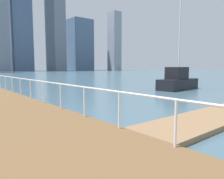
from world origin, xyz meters
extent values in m
plane|color=#476675|center=(0.00, 20.00, 0.00)|extent=(300.00, 300.00, 0.00)
cube|color=#93704C|center=(1.90, 8.43, 0.09)|extent=(10.81, 2.00, 0.18)
cylinder|color=white|center=(-3.15, 7.02, 0.93)|extent=(0.06, 0.06, 1.05)
cylinder|color=white|center=(-3.15, 8.88, 0.93)|extent=(0.06, 0.06, 1.05)
cylinder|color=white|center=(-3.15, 10.74, 0.93)|extent=(0.06, 0.06, 1.05)
cylinder|color=white|center=(-3.15, 12.60, 0.93)|extent=(0.06, 0.06, 1.05)
cylinder|color=white|center=(-3.15, 14.46, 0.93)|extent=(0.06, 0.06, 1.05)
cylinder|color=white|center=(-3.15, 16.32, 0.93)|extent=(0.06, 0.06, 1.05)
cylinder|color=white|center=(-3.15, 18.19, 0.93)|extent=(0.06, 0.06, 1.05)
cylinder|color=white|center=(-3.15, 20.05, 0.93)|extent=(0.06, 0.06, 1.05)
cylinder|color=white|center=(-3.15, 21.91, 0.93)|extent=(0.06, 0.06, 1.05)
cylinder|color=white|center=(-3.15, 23.77, 0.93)|extent=(0.06, 0.06, 1.05)
cylinder|color=white|center=(-3.15, 10.74, 1.45)|extent=(0.06, 29.78, 0.06)
cube|color=black|center=(10.84, 16.21, 0.50)|extent=(5.26, 2.33, 1.01)
cube|color=black|center=(10.54, 16.18, 1.58)|extent=(2.20, 1.64, 1.14)
cylinder|color=silver|center=(10.84, 16.21, 5.08)|extent=(0.12, 0.12, 8.14)
cube|color=slate|center=(47.31, 122.48, 35.60)|extent=(8.29, 11.69, 71.20)
cube|color=slate|center=(66.98, 127.97, 16.44)|extent=(13.98, 12.34, 32.88)
cube|color=#8C939E|center=(85.29, 114.73, 19.00)|extent=(6.34, 7.81, 38.00)
camera|label=1|loc=(-7.08, 4.39, 2.15)|focal=34.18mm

